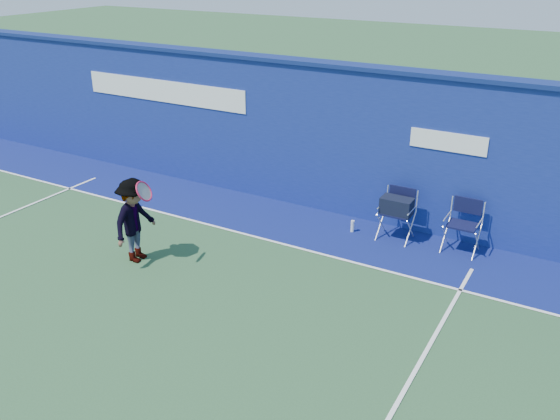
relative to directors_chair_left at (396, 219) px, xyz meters
The scene contains 8 objects.
ground 5.37m from the directors_chair_left, 123.01° to the right, with size 80.00×80.00×0.00m, color #2A4F2D.
stadium_wall 3.22m from the directors_chair_left, 166.34° to the left, with size 24.00×0.50×3.08m.
out_of_bounds_strip 2.97m from the directors_chair_left, behind, with size 24.00×1.80×0.01m, color navy.
court_lines 4.88m from the directors_chair_left, 126.87° to the right, with size 24.00×12.00×0.01m.
directors_chair_left is the anchor object (origin of this frame).
directors_chair_right 1.22m from the directors_chair_left, ahead, with size 0.58×0.52×0.97m.
water_bottle 0.88m from the directors_chair_left, behind, with size 0.07×0.07×0.24m, color silver.
tennis_player 4.81m from the directors_chair_left, 140.16° to the right, with size 0.87×1.04×1.60m.
Camera 1 is at (6.07, -5.44, 5.07)m, focal length 38.00 mm.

